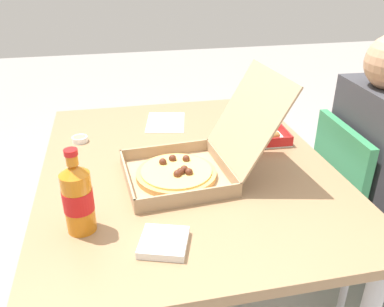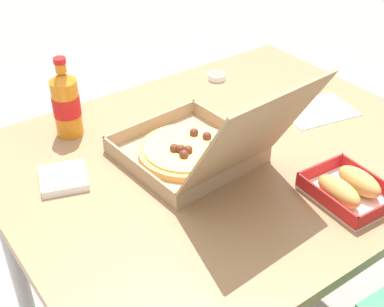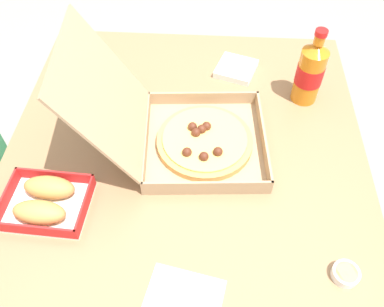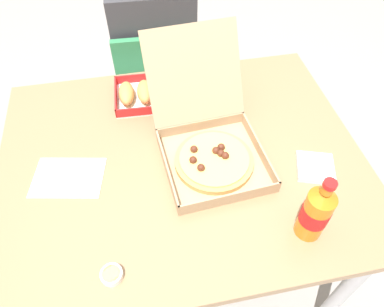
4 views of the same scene
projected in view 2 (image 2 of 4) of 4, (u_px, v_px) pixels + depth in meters
The scene contains 7 objects.
dining_table at pixel (225, 179), 1.41m from camera, with size 1.15×0.92×0.76m.
pizza_box_open at pixel (198, 148), 1.30m from camera, with size 0.34×0.48×0.31m.
bread_side_box at pixel (349, 188), 1.20m from camera, with size 0.16×0.20×0.06m.
cola_bottle at pixel (66, 103), 1.39m from camera, with size 0.07×0.07×0.22m.
paper_menu at pixel (317, 110), 1.54m from camera, with size 0.21×0.15×0.00m, color white.
napkin_pile at pixel (64, 178), 1.26m from camera, with size 0.11×0.11×0.02m, color white.
dipping_sauce_cup at pixel (217, 76), 1.70m from camera, with size 0.06×0.06×0.02m.
Camera 2 is at (0.73, 0.86, 1.53)m, focal length 49.06 mm.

